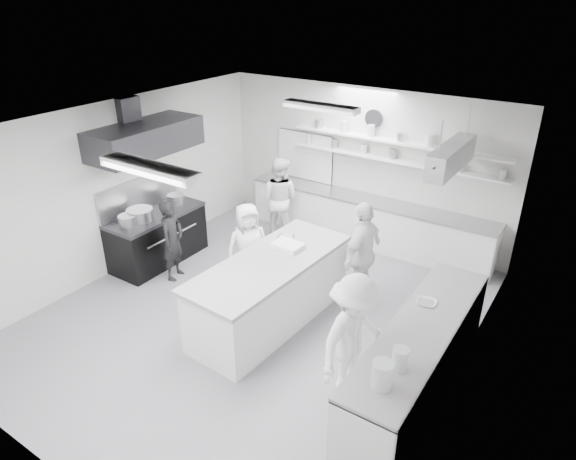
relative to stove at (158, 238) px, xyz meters
The scene contains 27 objects.
floor 2.67m from the stove, ahead, with size 6.00×7.00×0.02m, color #92919F.
ceiling 3.67m from the stove, ahead, with size 6.00×7.00×0.02m, color white.
wall_back 4.18m from the stove, 50.01° to the left, with size 6.00×0.04×3.00m, color beige.
wall_front 4.80m from the stove, 56.31° to the right, with size 6.00×0.04×3.00m, color beige.
wall_left 1.19m from the stove, 135.00° to the right, with size 0.04×7.00×3.00m, color beige.
wall_right 5.71m from the stove, ahead, with size 0.04×7.00×3.00m, color beige.
stove is the anchor object (origin of this frame).
exhaust_hood 1.90m from the stove, 90.00° to the right, with size 0.85×2.00×0.50m, color #2B2B2F.
back_counter 4.03m from the stove, 43.99° to the left, with size 5.00×0.60×0.92m, color white.
shelf_lower 4.63m from the stove, 41.99° to the left, with size 4.20×0.26×0.04m, color white.
shelf_upper 4.74m from the stove, 41.99° to the left, with size 4.20×0.26×0.04m, color white.
pass_through_window 3.49m from the stove, 67.12° to the left, with size 1.30×0.04×1.00m, color black.
wall_clock 4.60m from the stove, 47.54° to the left, with size 0.32×0.32×0.05m, color silver.
right_counter 5.28m from the stove, ahead, with size 0.74×3.30×0.94m, color white.
pot_rack 5.35m from the stove, 23.50° to the left, with size 0.30×1.60×0.40m, color #A4A5A7.
light_fixture_front 4.22m from the stove, 40.24° to the right, with size 1.30×0.25×0.10m, color white.
light_fixture_rear 3.86m from the stove, 28.30° to the left, with size 1.30×0.25×0.10m, color white.
prep_island 2.88m from the stove, ahead, with size 1.01×2.72×1.00m, color white.
stove_pot 0.67m from the stove, 90.00° to the right, with size 0.46×0.46×0.25m, color #A4A5A7.
cook_stove 0.79m from the stove, 21.69° to the right, with size 0.53×0.35×1.45m, color black.
cook_back 2.48m from the stove, 56.90° to the left, with size 0.83×0.65×1.70m, color white.
cook_island_left 2.01m from the stove, ahead, with size 0.75×0.49×1.53m, color white.
cook_island_right 3.87m from the stove, 12.87° to the left, with size 1.02×0.43×1.74m, color white.
cook_right 4.76m from the stove, 13.72° to the right, with size 1.11×0.64×1.72m, color white.
bowl_island_a 2.72m from the stove, ahead, with size 0.28×0.28×0.07m, color #A4A5A7.
bowl_island_b 2.94m from the stove, ahead, with size 0.19×0.19×0.06m, color white.
bowl_right 5.14m from the stove, ahead, with size 0.25×0.25×0.06m, color white.
Camera 1 is at (4.05, -5.25, 4.71)m, focal length 31.64 mm.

